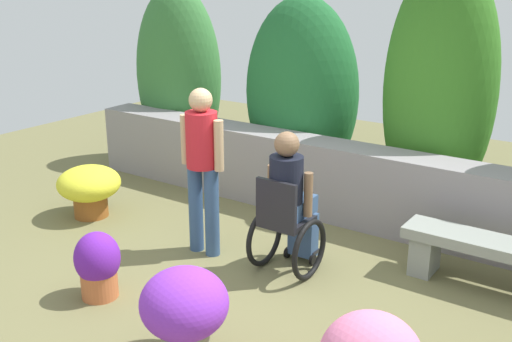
% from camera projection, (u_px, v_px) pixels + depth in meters
% --- Properties ---
extents(ground_plane, '(12.67, 12.67, 0.00)m').
position_uv_depth(ground_plane, '(233.00, 286.00, 5.38)').
color(ground_plane, olive).
extents(stone_retaining_wall, '(6.84, 0.45, 0.85)m').
position_uv_depth(stone_retaining_wall, '(337.00, 181.00, 6.75)').
color(stone_retaining_wall, gray).
rests_on(stone_retaining_wall, ground).
extents(hedge_backdrop, '(6.48, 1.07, 2.82)m').
position_uv_depth(hedge_backdrop, '(331.00, 89.00, 7.28)').
color(hedge_backdrop, '#377437').
rests_on(hedge_backdrop, ground).
extents(stone_bench, '(1.42, 0.38, 0.46)m').
position_uv_depth(stone_bench, '(486.00, 256.00, 5.27)').
color(stone_bench, gray).
rests_on(stone_bench, ground).
extents(person_in_wheelchair, '(0.53, 0.66, 1.33)m').
position_uv_depth(person_in_wheelchair, '(289.00, 207.00, 5.49)').
color(person_in_wheelchair, black).
rests_on(person_in_wheelchair, ground).
extents(person_standing_companion, '(0.49, 0.30, 1.63)m').
position_uv_depth(person_standing_companion, '(202.00, 161.00, 5.75)').
color(person_standing_companion, '#33517A').
rests_on(person_standing_companion, ground).
extents(flower_pot_purple_near, '(0.39, 0.39, 0.59)m').
position_uv_depth(flower_pot_purple_near, '(98.00, 264.00, 5.13)').
color(flower_pot_purple_near, '#BE6338').
rests_on(flower_pot_purple_near, ground).
extents(flower_pot_red_accent, '(0.70, 0.70, 0.58)m').
position_uv_depth(flower_pot_red_accent, '(89.00, 187.00, 6.81)').
color(flower_pot_red_accent, brown).
rests_on(flower_pot_red_accent, ground).
extents(flower_pot_small_foreground, '(0.62, 0.62, 0.70)m').
position_uv_depth(flower_pot_small_foreground, '(184.00, 310.00, 4.25)').
color(flower_pot_small_foreground, gray).
rests_on(flower_pot_small_foreground, ground).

